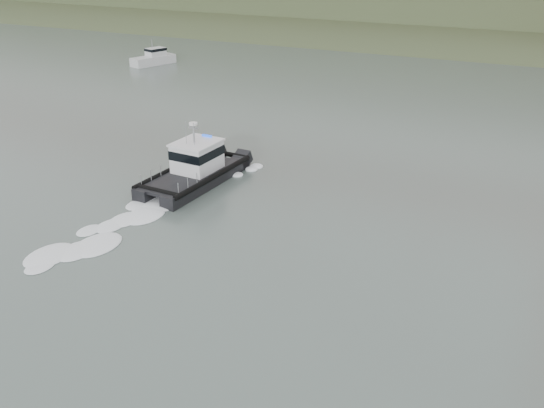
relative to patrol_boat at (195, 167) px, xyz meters
The scene contains 3 objects.
ground 18.62m from the patrol_boat, 56.02° to the right, with size 400.00×400.00×0.00m, color #54645D.
patrol_boat is the anchor object (origin of this frame).
motorboat 45.05m from the patrol_boat, 130.01° to the left, with size 3.95×6.65×3.47m.
Camera 1 is at (12.45, -18.64, 16.37)m, focal length 40.00 mm.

